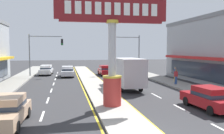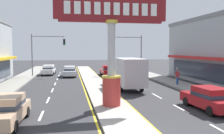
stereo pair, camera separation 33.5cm
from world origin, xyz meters
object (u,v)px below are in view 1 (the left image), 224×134
Objects in this scene: box_truck_far_right_lane at (126,72)px; pedestrian_far_side at (175,73)px; sedan_mid_left_lane at (105,70)px; sedan_kerb_right at (7,110)px; pedestrian_near_kerb at (176,76)px; traffic_light_right_side at (128,48)px; sedan_far_left_oncoming at (209,98)px; sedan_near_right_lane at (68,71)px; traffic_light_left_side at (42,48)px; district_sign at (112,48)px; sedan_near_left_lane at (46,70)px.

pedestrian_far_side is (6.76, 2.78, -0.55)m from box_truck_far_right_lane.
sedan_kerb_right is (-9.05, -22.42, 0.00)m from sedan_mid_left_lane.
pedestrian_near_kerb is at bearing 7.50° from box_truck_far_right_lane.
sedan_far_left_oncoming is at bearing -90.76° from traffic_light_right_side.
pedestrian_far_side reaches higher than sedan_near_right_lane.
sedan_far_left_oncoming is at bearing -104.60° from pedestrian_near_kerb.
traffic_light_left_side is at bearing 179.29° from traffic_light_right_side.
box_truck_far_right_lane is 4.05× the size of pedestrian_far_side.
district_sign is 1.23× the size of traffic_light_right_side.
pedestrian_near_kerb is at bearing 75.40° from sedan_far_left_oncoming.
traffic_light_right_side is 9.96m from sedan_near_right_lane.
sedan_near_right_lane is at bearing -8.06° from traffic_light_left_side.
pedestrian_near_kerb reaches higher than sedan_mid_left_lane.
sedan_near_right_lane is 2.65× the size of pedestrian_near_kerb.
sedan_near_right_lane is 2.53× the size of pedestrian_far_side.
sedan_near_right_lane and sedan_kerb_right have the same top height.
sedan_near_left_lane and sedan_kerb_right have the same top height.
traffic_light_right_side is 25.66m from sedan_kerb_right.
sedan_near_left_lane is (-3.30, 3.21, 0.00)m from sedan_near_right_lane.
sedan_near_left_lane and sedan_mid_left_lane have the same top height.
sedan_far_left_oncoming is (3.30, -21.66, 0.00)m from sedan_mid_left_lane.
sedan_kerb_right is at bearing -119.79° from traffic_light_right_side.
sedan_near_left_lane is at bearing 120.90° from box_truck_far_right_lane.
traffic_light_left_side is at bearing 142.48° from pedestrian_near_kerb.
sedan_near_right_lane is 0.62× the size of box_truck_far_right_lane.
pedestrian_far_side is at bearing 45.92° from district_sign.
district_sign is 19.61m from sedan_near_right_lane.
pedestrian_near_kerb is (2.55, 9.80, 0.31)m from sedan_far_left_oncoming.
sedan_near_right_lane is 0.99× the size of sedan_far_left_oncoming.
traffic_light_right_side is at bearing 73.78° from box_truck_far_right_lane.
traffic_light_left_side is 3.63× the size of pedestrian_far_side.
district_sign is at bearing 22.90° from sedan_kerb_right.
sedan_kerb_right is at bearing -176.48° from sedan_far_left_oncoming.
box_truck_far_right_lane is at bearing -53.06° from traffic_light_left_side.
traffic_light_right_side is 1.43× the size of sedan_mid_left_lane.
box_truck_far_right_lane reaches higher than pedestrian_near_kerb.
sedan_near_left_lane is at bearing 164.45° from sedan_mid_left_lane.
pedestrian_near_kerb is (15.19, -11.67, -3.15)m from traffic_light_left_side.
pedestrian_far_side is (0.92, 2.01, 0.05)m from pedestrian_near_kerb.
sedan_far_left_oncoming is (12.35, -24.18, 0.00)m from sedan_near_left_lane.
traffic_light_right_side is (6.46, 19.46, 0.14)m from district_sign.
traffic_light_left_side is at bearing 108.22° from district_sign.
pedestrian_near_kerb is (2.27, -11.51, -3.15)m from traffic_light_right_side.
traffic_light_right_side reaches higher than sedan_far_left_oncoming.
sedan_kerb_right is 2.56× the size of pedestrian_far_side.
traffic_light_right_side reaches higher than sedan_mid_left_lane.
traffic_light_right_side is 1.42× the size of sedan_kerb_right.
traffic_light_right_side reaches higher than box_truck_far_right_lane.
traffic_light_left_side is at bearing 171.94° from sedan_near_right_lane.
traffic_light_left_side is at bearing -178.84° from sedan_mid_left_lane.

